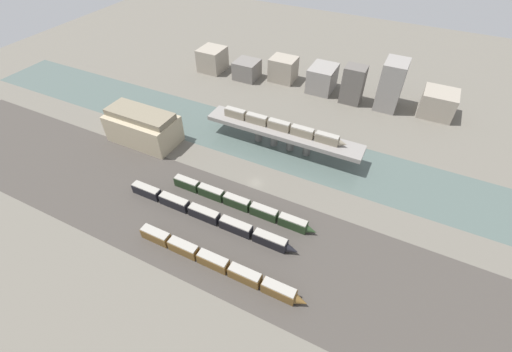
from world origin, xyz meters
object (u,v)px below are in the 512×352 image
object	(u,v)px
train_yard_far	(240,203)
train_yard_mid	(208,215)
train_yard_near	(217,263)
train_on_bridge	(282,126)
warehouse_building	(143,127)

from	to	relation	value
train_yard_far	train_yard_mid	bearing A→B (deg)	-125.88
train_yard_near	train_yard_mid	distance (m)	18.55
train_yard_near	train_yard_far	xyz separation A→B (m)	(-5.22, 23.55, -0.03)
train_on_bridge	warehouse_building	bearing A→B (deg)	-158.23
train_yard_mid	warehouse_building	distance (m)	53.85
train_on_bridge	warehouse_building	size ratio (longest dim) A/B	1.80
train_yard_mid	train_yard_near	bearing A→B (deg)	-49.48
train_on_bridge	train_yard_far	world-z (taller)	train_on_bridge
train_yard_near	train_yard_mid	xyz separation A→B (m)	(-12.05, 14.10, -0.02)
train_on_bridge	train_yard_far	bearing A→B (deg)	-88.45
train_yard_mid	warehouse_building	bearing A→B (deg)	151.45
train_yard_near	warehouse_building	world-z (taller)	warehouse_building
train_on_bridge	warehouse_building	distance (m)	57.13
train_on_bridge	train_yard_far	distance (m)	38.24
train_yard_mid	train_yard_far	world-z (taller)	train_yard_mid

